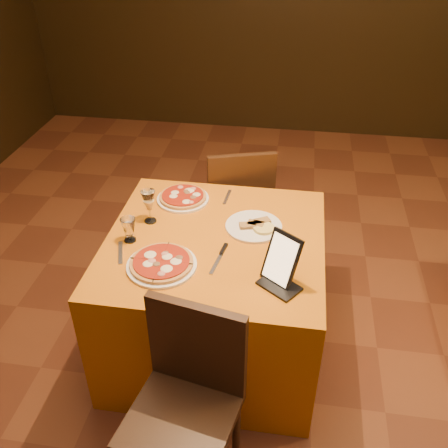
# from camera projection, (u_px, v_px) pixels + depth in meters

# --- Properties ---
(floor) EXTENTS (6.00, 7.00, 0.01)m
(floor) POSITION_uv_depth(u_px,v_px,m) (311.00, 404.00, 2.60)
(floor) COLOR #5E2D19
(floor) RESTS_ON ground
(main_table) EXTENTS (1.10, 1.10, 0.75)m
(main_table) POSITION_uv_depth(u_px,v_px,m) (216.00, 294.00, 2.74)
(main_table) COLOR #CB6C0D
(main_table) RESTS_ON floor
(chair_main_near) EXTENTS (0.57, 0.57, 0.91)m
(chair_main_near) POSITION_uv_depth(u_px,v_px,m) (181.00, 419.00, 2.01)
(chair_main_near) COLOR black
(chair_main_near) RESTS_ON floor
(chair_main_far) EXTENTS (0.56, 0.56, 0.91)m
(chair_main_far) POSITION_uv_depth(u_px,v_px,m) (236.00, 203.00, 3.37)
(chair_main_far) COLOR #31210F
(chair_main_far) RESTS_ON floor
(pizza_near) EXTENTS (0.33, 0.33, 0.03)m
(pizza_near) POSITION_uv_depth(u_px,v_px,m) (162.00, 264.00, 2.34)
(pizza_near) COLOR white
(pizza_near) RESTS_ON main_table
(pizza_far) EXTENTS (0.30, 0.30, 0.03)m
(pizza_far) POSITION_uv_depth(u_px,v_px,m) (183.00, 198.00, 2.83)
(pizza_far) COLOR white
(pizza_far) RESTS_ON main_table
(cutlet_dish) EXTENTS (0.30, 0.30, 0.03)m
(cutlet_dish) POSITION_uv_depth(u_px,v_px,m) (254.00, 225.00, 2.60)
(cutlet_dish) COLOR white
(cutlet_dish) RESTS_ON main_table
(wine_glass) EXTENTS (0.09, 0.09, 0.19)m
(wine_glass) POSITION_uv_depth(u_px,v_px,m) (149.00, 206.00, 2.61)
(wine_glass) COLOR #F8D68D
(wine_glass) RESTS_ON main_table
(water_glass) EXTENTS (0.08, 0.08, 0.13)m
(water_glass) POSITION_uv_depth(u_px,v_px,m) (129.00, 230.00, 2.48)
(water_glass) COLOR white
(water_glass) RESTS_ON main_table
(tablet) EXTENTS (0.19, 0.17, 0.23)m
(tablet) POSITION_uv_depth(u_px,v_px,m) (281.00, 259.00, 2.20)
(tablet) COLOR black
(tablet) RESTS_ON main_table
(knife) EXTENTS (0.05, 0.22, 0.01)m
(knife) POSITION_uv_depth(u_px,v_px,m) (218.00, 260.00, 2.38)
(knife) COLOR #ADADB4
(knife) RESTS_ON main_table
(fork_near) EXTENTS (0.08, 0.18, 0.01)m
(fork_near) POSITION_uv_depth(u_px,v_px,m) (120.00, 253.00, 2.43)
(fork_near) COLOR #A9A9B0
(fork_near) RESTS_ON main_table
(fork_far) EXTENTS (0.03, 0.16, 0.01)m
(fork_far) POSITION_uv_depth(u_px,v_px,m) (227.00, 197.00, 2.86)
(fork_far) COLOR #AEAEB5
(fork_far) RESTS_ON main_table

